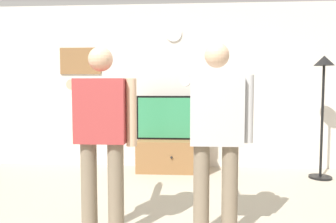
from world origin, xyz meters
TOP-DOWN VIEW (x-y plane):
  - back_wall at (0.00, 2.95)m, footprint 6.40×0.10m
  - tv_stand at (-0.03, 2.60)m, footprint 1.11×0.57m
  - television at (-0.03, 2.65)m, footprint 1.16×0.07m
  - wall_clock at (-0.03, 2.89)m, footprint 0.26×0.03m
  - framed_picture at (-1.60, 2.90)m, footprint 0.70×0.04m
  - floor_lamp at (2.16, 2.30)m, footprint 0.32×0.32m
  - person_standing_nearer_lamp at (-0.52, 0.25)m, footprint 0.61×0.78m
  - person_standing_nearer_couch at (0.47, 0.31)m, footprint 0.63×0.78m

SIDE VIEW (x-z plane):
  - tv_stand at x=-0.03m, z-range 0.00..0.50m
  - television at x=-0.03m, z-range 0.50..1.20m
  - person_standing_nearer_lamp at x=-0.52m, z-range 0.12..1.79m
  - person_standing_nearer_couch at x=0.47m, z-range 0.12..1.82m
  - floor_lamp at x=2.16m, z-range 0.38..2.17m
  - back_wall at x=0.00m, z-range 0.00..2.70m
  - framed_picture at x=-1.60m, z-range 1.56..2.00m
  - wall_clock at x=-0.03m, z-range 2.09..2.35m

